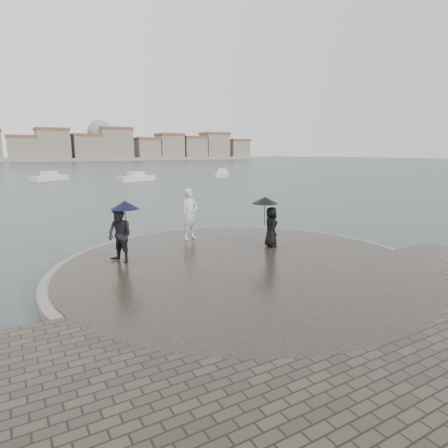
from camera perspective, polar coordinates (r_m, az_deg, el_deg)
ground at (r=10.18m, az=14.07°, el=-12.60°), size 400.00×400.00×0.00m
kerb_ring at (r=12.67m, az=2.98°, el=-6.71°), size 12.50×12.50×0.32m
quay_tip at (r=12.67m, az=2.98°, el=-6.62°), size 11.90×11.90×0.36m
statue at (r=15.71m, az=-5.21°, el=1.52°), size 0.90×0.72×2.15m
visitor_left at (r=12.90m, az=-15.46°, el=-0.76°), size 1.27×1.16×2.04m
visitor_right at (r=14.52m, az=6.88°, el=0.89°), size 1.14×1.07×1.95m
far_skyline at (r=167.30m, az=-30.62°, el=10.10°), size 260.00×20.00×37.00m
boats at (r=50.03m, az=-18.02°, el=6.35°), size 42.05×25.00×1.50m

